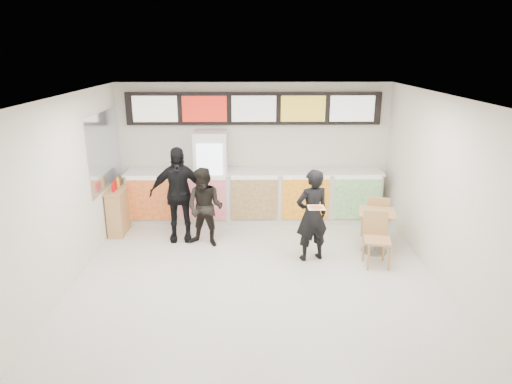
{
  "coord_description": "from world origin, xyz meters",
  "views": [
    {
      "loc": [
        -0.1,
        -6.51,
        3.67
      ],
      "look_at": [
        0.01,
        1.2,
        1.25
      ],
      "focal_mm": 32.0,
      "sensor_mm": 36.0,
      "label": 1
    }
  ],
  "objects_px": {
    "customer_left": "(205,208)",
    "cafe_table": "(376,224)",
    "drinks_fridge": "(211,177)",
    "customer_mid": "(178,194)",
    "service_counter": "(254,196)",
    "customer_main": "(312,215)",
    "condiment_ledge": "(119,210)"
  },
  "relations": [
    {
      "from": "service_counter",
      "to": "customer_mid",
      "type": "distance_m",
      "value": 1.88
    },
    {
      "from": "service_counter",
      "to": "customer_left",
      "type": "bearing_deg",
      "value": -125.23
    },
    {
      "from": "customer_left",
      "to": "cafe_table",
      "type": "bearing_deg",
      "value": 11.33
    },
    {
      "from": "customer_mid",
      "to": "cafe_table",
      "type": "distance_m",
      "value": 3.84
    },
    {
      "from": "drinks_fridge",
      "to": "customer_mid",
      "type": "xyz_separation_m",
      "value": [
        -0.57,
        -1.08,
        -0.05
      ]
    },
    {
      "from": "service_counter",
      "to": "customer_mid",
      "type": "relative_size",
      "value": 2.93
    },
    {
      "from": "service_counter",
      "to": "cafe_table",
      "type": "xyz_separation_m",
      "value": [
        2.25,
        -1.72,
        -0.01
      ]
    },
    {
      "from": "customer_main",
      "to": "customer_left",
      "type": "relative_size",
      "value": 1.09
    },
    {
      "from": "service_counter",
      "to": "customer_mid",
      "type": "xyz_separation_m",
      "value": [
        -1.51,
        -1.06,
        0.38
      ]
    },
    {
      "from": "customer_mid",
      "to": "cafe_table",
      "type": "relative_size",
      "value": 1.12
    },
    {
      "from": "drinks_fridge",
      "to": "customer_left",
      "type": "distance_m",
      "value": 1.39
    },
    {
      "from": "cafe_table",
      "to": "condiment_ledge",
      "type": "bearing_deg",
      "value": -179.67
    },
    {
      "from": "cafe_table",
      "to": "customer_main",
      "type": "bearing_deg",
      "value": -154.92
    },
    {
      "from": "customer_left",
      "to": "cafe_table",
      "type": "relative_size",
      "value": 0.91
    },
    {
      "from": "customer_main",
      "to": "cafe_table",
      "type": "height_order",
      "value": "customer_main"
    },
    {
      "from": "customer_main",
      "to": "customer_left",
      "type": "distance_m",
      "value": 2.07
    },
    {
      "from": "cafe_table",
      "to": "condiment_ledge",
      "type": "height_order",
      "value": "condiment_ledge"
    },
    {
      "from": "drinks_fridge",
      "to": "customer_main",
      "type": "distance_m",
      "value": 2.81
    },
    {
      "from": "customer_main",
      "to": "customer_mid",
      "type": "relative_size",
      "value": 0.89
    },
    {
      "from": "customer_main",
      "to": "condiment_ledge",
      "type": "bearing_deg",
      "value": -37.92
    },
    {
      "from": "customer_mid",
      "to": "customer_left",
      "type": "bearing_deg",
      "value": -31.87
    },
    {
      "from": "service_counter",
      "to": "customer_left",
      "type": "xyz_separation_m",
      "value": [
        -0.95,
        -1.35,
        0.2
      ]
    },
    {
      "from": "service_counter",
      "to": "drinks_fridge",
      "type": "relative_size",
      "value": 2.78
    },
    {
      "from": "drinks_fridge",
      "to": "cafe_table",
      "type": "xyz_separation_m",
      "value": [
        3.19,
        -1.74,
        -0.44
      ]
    },
    {
      "from": "customer_mid",
      "to": "condiment_ledge",
      "type": "bearing_deg",
      "value": 158.74
    },
    {
      "from": "service_counter",
      "to": "cafe_table",
      "type": "height_order",
      "value": "service_counter"
    },
    {
      "from": "cafe_table",
      "to": "condiment_ledge",
      "type": "relative_size",
      "value": 1.51
    },
    {
      "from": "drinks_fridge",
      "to": "cafe_table",
      "type": "height_order",
      "value": "drinks_fridge"
    },
    {
      "from": "customer_main",
      "to": "condiment_ledge",
      "type": "distance_m",
      "value": 4.08
    },
    {
      "from": "service_counter",
      "to": "customer_main",
      "type": "xyz_separation_m",
      "value": [
        1.01,
        -2.01,
        0.27
      ]
    },
    {
      "from": "drinks_fridge",
      "to": "cafe_table",
      "type": "bearing_deg",
      "value": -28.6
    },
    {
      "from": "service_counter",
      "to": "drinks_fridge",
      "type": "xyz_separation_m",
      "value": [
        -0.93,
        0.02,
        0.43
      ]
    }
  ]
}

